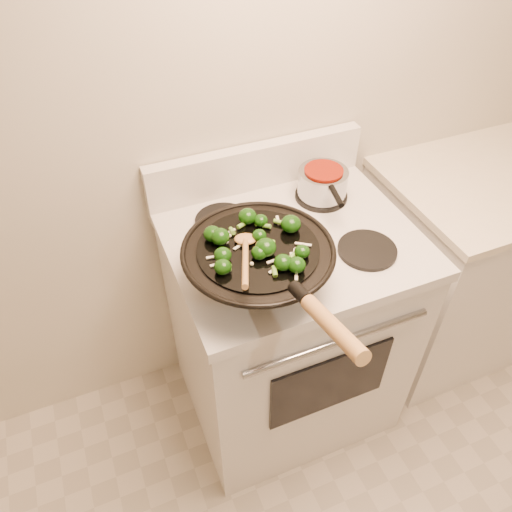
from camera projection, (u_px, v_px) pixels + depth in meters
name	position (u px, v px, depth m)	size (l,w,h in m)	color
stove	(286.00, 326.00, 1.88)	(0.78, 0.67, 1.08)	silver
counter_unit	(470.00, 262.00, 2.16)	(0.85, 0.62, 0.91)	white
wok	(259.00, 264.00, 1.36)	(0.42, 0.69, 0.26)	black
stirfry	(257.00, 242.00, 1.32)	(0.28, 0.29, 0.05)	#0E3307
wooden_spoon	(245.00, 251.00, 1.27)	(0.14, 0.27, 0.09)	#A1723F
saucepan	(323.00, 183.00, 1.68)	(0.17, 0.27, 0.10)	#96989E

